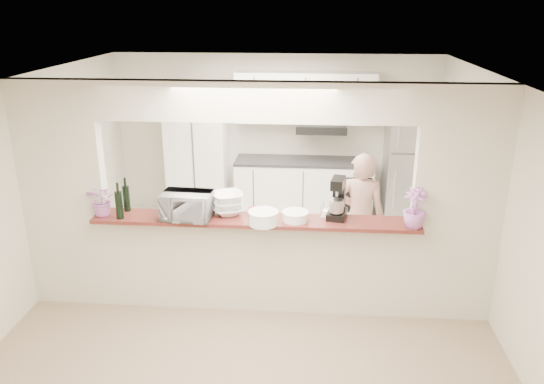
# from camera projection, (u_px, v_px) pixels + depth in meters

# --- Properties ---
(floor) EXTENTS (6.00, 6.00, 0.00)m
(floor) POSITION_uv_depth(u_px,v_px,m) (257.00, 307.00, 5.92)
(floor) COLOR tan
(floor) RESTS_ON ground
(tile_overlay) EXTENTS (5.00, 2.90, 0.01)m
(tile_overlay) POSITION_uv_depth(u_px,v_px,m) (268.00, 247.00, 7.38)
(tile_overlay) COLOR silver
(tile_overlay) RESTS_ON floor
(partition) EXTENTS (5.00, 0.15, 2.50)m
(partition) POSITION_uv_depth(u_px,v_px,m) (255.00, 181.00, 5.43)
(partition) COLOR beige
(partition) RESTS_ON floor
(bar_counter) EXTENTS (3.40, 0.38, 1.09)m
(bar_counter) POSITION_uv_depth(u_px,v_px,m) (256.00, 261.00, 5.73)
(bar_counter) COLOR beige
(bar_counter) RESTS_ON floor
(kitchen_cabinets) EXTENTS (3.15, 0.62, 2.25)m
(kitchen_cabinets) POSITION_uv_depth(u_px,v_px,m) (263.00, 157.00, 8.17)
(kitchen_cabinets) COLOR white
(kitchen_cabinets) RESTS_ON floor
(refrigerator) EXTENTS (0.75, 0.70, 1.70)m
(refrigerator) POSITION_uv_depth(u_px,v_px,m) (410.00, 169.00, 7.97)
(refrigerator) COLOR #A1A0A5
(refrigerator) RESTS_ON floor
(flower_left) EXTENTS (0.37, 0.34, 0.34)m
(flower_left) POSITION_uv_depth(u_px,v_px,m) (103.00, 200.00, 5.54)
(flower_left) COLOR pink
(flower_left) RESTS_ON bar_counter
(wine_bottle_a) EXTENTS (0.07, 0.07, 0.37)m
(wine_bottle_a) POSITION_uv_depth(u_px,v_px,m) (126.00, 198.00, 5.68)
(wine_bottle_a) COLOR black
(wine_bottle_a) RESTS_ON bar_counter
(wine_bottle_b) EXTENTS (0.08, 0.08, 0.39)m
(wine_bottle_b) POSITION_uv_depth(u_px,v_px,m) (119.00, 205.00, 5.47)
(wine_bottle_b) COLOR black
(wine_bottle_b) RESTS_ON bar_counter
(toaster_oven) EXTENTS (0.53, 0.37, 0.28)m
(toaster_oven) POSITION_uv_depth(u_px,v_px,m) (187.00, 206.00, 5.47)
(toaster_oven) COLOR #A3A3A7
(toaster_oven) RESTS_ON bar_counter
(serving_bowls) EXTENTS (0.42, 0.42, 0.23)m
(serving_bowls) POSITION_uv_depth(u_px,v_px,m) (228.00, 204.00, 5.59)
(serving_bowls) COLOR white
(serving_bowls) RESTS_ON bar_counter
(plate_stack_a) EXTENTS (0.31, 0.31, 0.14)m
(plate_stack_a) POSITION_uv_depth(u_px,v_px,m) (263.00, 218.00, 5.35)
(plate_stack_a) COLOR white
(plate_stack_a) RESTS_ON bar_counter
(plate_stack_b) EXTENTS (0.28, 0.28, 0.10)m
(plate_stack_b) POSITION_uv_depth(u_px,v_px,m) (295.00, 216.00, 5.45)
(plate_stack_b) COLOR white
(plate_stack_b) RESTS_ON bar_counter
(red_bowl) EXTENTS (0.14, 0.14, 0.07)m
(red_bowl) POSITION_uv_depth(u_px,v_px,m) (255.00, 211.00, 5.62)
(red_bowl) COLOR maroon
(red_bowl) RESTS_ON bar_counter
(tan_bowl) EXTENTS (0.14, 0.14, 0.07)m
(tan_bowl) POSITION_uv_depth(u_px,v_px,m) (294.00, 212.00, 5.59)
(tan_bowl) COLOR tan
(tan_bowl) RESTS_ON bar_counter
(utensil_caddy) EXTENTS (0.25, 0.18, 0.22)m
(utensil_caddy) POSITION_uv_depth(u_px,v_px,m) (332.00, 209.00, 5.51)
(utensil_caddy) COLOR silver
(utensil_caddy) RESTS_ON bar_counter
(stand_mixer) EXTENTS (0.24, 0.32, 0.44)m
(stand_mixer) POSITION_uv_depth(u_px,v_px,m) (338.00, 199.00, 5.49)
(stand_mixer) COLOR black
(stand_mixer) RESTS_ON bar_counter
(flower_right) EXTENTS (0.30, 0.30, 0.41)m
(flower_right) POSITION_uv_depth(u_px,v_px,m) (415.00, 208.00, 5.23)
(flower_right) COLOR #D372D2
(flower_right) RESTS_ON bar_counter
(person) EXTENTS (0.62, 0.45, 1.58)m
(person) POSITION_uv_depth(u_px,v_px,m) (360.00, 218.00, 6.32)
(person) COLOR tan
(person) RESTS_ON floor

